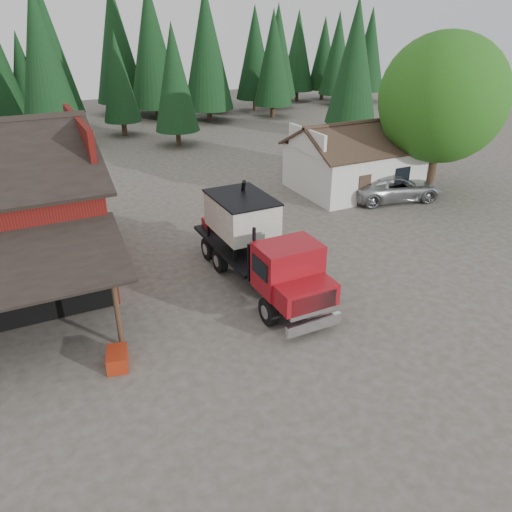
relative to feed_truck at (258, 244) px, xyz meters
name	(u,v)px	position (x,y,z in m)	size (l,w,h in m)	color
ground	(281,335)	(-1.03, -4.03, -1.98)	(120.00, 120.00, 0.00)	#4C433C
farmhouse	(355,165)	(11.97, 8.97, -0.31)	(8.60, 6.42, 4.65)	silver
deciduous_tree	(443,103)	(15.98, 5.94, 3.93)	(8.00, 8.00, 10.20)	#382619
conifer_backdrop	(89,127)	(-1.03, 37.97, -1.98)	(76.00, 16.00, 16.00)	black
near_pine_b	(174,78)	(4.97, 25.97, 3.91)	(3.96, 3.96, 10.40)	#382619
near_pine_c	(355,61)	(20.97, 21.97, 4.91)	(4.84, 4.84, 12.40)	#382619
near_pine_d	(43,60)	(-5.03, 29.97, 5.41)	(5.28, 5.28, 13.40)	#382619
feed_truck	(258,244)	(0.00, 0.00, 0.00)	(2.81, 9.40, 4.24)	black
silver_car	(395,187)	(12.97, 5.97, -1.14)	(2.79, 6.06, 1.68)	#A5A9AD
equip_box	(117,359)	(-7.03, -3.10, -1.68)	(0.70, 1.10, 0.60)	maroon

